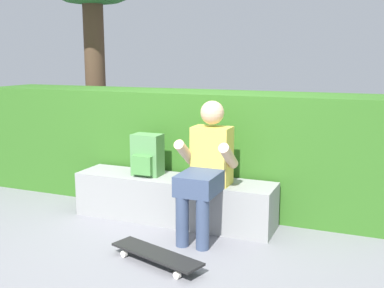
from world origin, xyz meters
TOP-DOWN VIEW (x-y plane):
  - ground_plane at (0.00, 0.00)m, footprint 24.00×24.00m
  - bench_main at (0.00, 0.41)m, footprint 1.94×0.43m
  - person_skater at (0.41, 0.20)m, footprint 0.49×0.62m
  - skateboard_near_person at (0.27, -0.51)m, footprint 0.82×0.43m
  - backpack_on_bench at (-0.27, 0.40)m, footprint 0.28×0.23m
  - hedge_row at (-0.32, 1.04)m, footprint 4.42×0.74m

SIDE VIEW (x-z plane):
  - ground_plane at x=0.00m, z-range 0.00..0.00m
  - skateboard_near_person at x=0.27m, z-range 0.03..0.12m
  - bench_main at x=0.00m, z-range 0.00..0.43m
  - hedge_row at x=-0.32m, z-range 0.00..1.20m
  - backpack_on_bench at x=-0.27m, z-range 0.42..0.82m
  - person_skater at x=0.41m, z-range 0.04..1.22m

